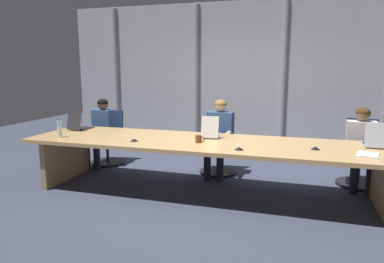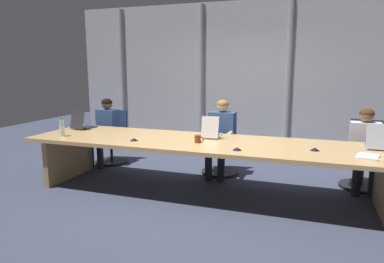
% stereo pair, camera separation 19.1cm
% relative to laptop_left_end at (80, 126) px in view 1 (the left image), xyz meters
% --- Properties ---
extents(ground_plane, '(14.23, 14.23, 0.00)m').
position_rel_laptop_left_end_xyz_m(ground_plane, '(2.13, -0.30, -0.79)').
color(ground_plane, '#383D51').
extents(conference_table, '(4.87, 1.24, 0.73)m').
position_rel_laptop_left_end_xyz_m(conference_table, '(2.13, -0.30, -0.18)').
color(conference_table, tan).
rests_on(conference_table, ground_plane).
extents(curtain_backdrop, '(7.12, 0.17, 2.96)m').
position_rel_laptop_left_end_xyz_m(curtain_backdrop, '(2.13, 2.24, 0.69)').
color(curtain_backdrop, '#B2B2B7').
rests_on(curtain_backdrop, ground_plane).
extents(laptop_left_end, '(0.27, 0.40, 0.30)m').
position_rel_laptop_left_end_xyz_m(laptop_left_end, '(0.00, 0.00, 0.00)').
color(laptop_left_end, '#2D2D33').
rests_on(laptop_left_end, conference_table).
extents(laptop_left_mid, '(0.28, 0.44, 0.31)m').
position_rel_laptop_left_end_xyz_m(laptop_left_mid, '(2.14, 0.01, 0.00)').
color(laptop_left_mid, beige).
rests_on(laptop_left_mid, conference_table).
extents(laptop_center, '(0.23, 0.42, 0.31)m').
position_rel_laptop_left_end_xyz_m(laptop_center, '(4.20, 0.01, 0.00)').
color(laptop_center, '#A8ADB7').
rests_on(laptop_center, conference_table).
extents(office_chair_left_end, '(0.60, 0.60, 0.93)m').
position_rel_laptop_left_end_xyz_m(office_chair_left_end, '(0.07, 0.73, -0.44)').
color(office_chair_left_end, navy).
rests_on(office_chair_left_end, ground_plane).
extents(office_chair_left_mid, '(0.60, 0.60, 0.98)m').
position_rel_laptop_left_end_xyz_m(office_chair_left_mid, '(2.10, 0.73, -0.42)').
color(office_chair_left_mid, black).
rests_on(office_chair_left_mid, ground_plane).
extents(office_chair_center, '(0.60, 0.61, 0.96)m').
position_rel_laptop_left_end_xyz_m(office_chair_center, '(4.20, 0.73, -0.43)').
color(office_chair_center, navy).
rests_on(office_chair_center, ground_plane).
extents(person_left_end, '(0.39, 0.56, 1.16)m').
position_rel_laptop_left_end_xyz_m(person_left_end, '(0.02, 0.57, -0.13)').
color(person_left_end, '#335184').
rests_on(person_left_end, ground_plane).
extents(person_left_mid, '(0.43, 0.55, 1.20)m').
position_rel_laptop_left_end_xyz_m(person_left_mid, '(2.13, 0.57, -0.10)').
color(person_left_mid, '#335184').
rests_on(person_left_mid, ground_plane).
extents(person_center, '(0.41, 0.55, 1.15)m').
position_rel_laptop_left_end_xyz_m(person_center, '(4.18, 0.57, -0.13)').
color(person_center, silver).
rests_on(person_center, ground_plane).
extents(water_bottle_primary, '(0.07, 0.07, 0.26)m').
position_rel_laptop_left_end_xyz_m(water_bottle_primary, '(0.12, -0.64, 0.06)').
color(water_bottle_primary, silver).
rests_on(water_bottle_primary, conference_table).
extents(coffee_mug_near, '(0.13, 0.08, 0.10)m').
position_rel_laptop_left_end_xyz_m(coffee_mug_near, '(2.08, -0.43, -0.01)').
color(coffee_mug_near, brown).
rests_on(coffee_mug_near, conference_table).
extents(conference_mic_left_side, '(0.11, 0.11, 0.03)m').
position_rel_laptop_left_end_xyz_m(conference_mic_left_side, '(1.23, -0.59, -0.04)').
color(conference_mic_left_side, black).
rests_on(conference_mic_left_side, conference_table).
extents(conference_mic_middle, '(0.11, 0.11, 0.03)m').
position_rel_laptop_left_end_xyz_m(conference_mic_middle, '(2.65, -0.67, -0.04)').
color(conference_mic_middle, black).
rests_on(conference_mic_middle, conference_table).
extents(conference_mic_right_side, '(0.11, 0.11, 0.03)m').
position_rel_laptop_left_end_xyz_m(conference_mic_right_side, '(3.52, -0.39, -0.04)').
color(conference_mic_right_side, black).
rests_on(conference_mic_right_side, conference_table).
extents(spiral_notepad, '(0.29, 0.35, 0.03)m').
position_rel_laptop_left_end_xyz_m(spiral_notepad, '(4.07, -0.53, -0.05)').
color(spiral_notepad, silver).
rests_on(spiral_notepad, conference_table).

